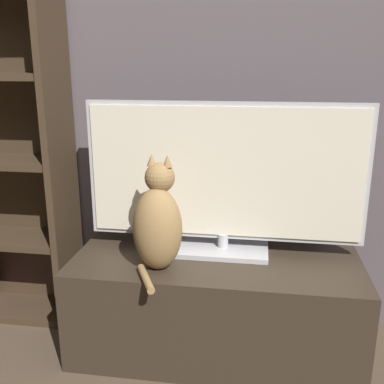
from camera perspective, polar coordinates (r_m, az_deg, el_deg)
wall_back at (r=2.01m, az=4.44°, el=19.46°), size 4.80×0.05×2.60m
tv_stand at (r=1.95m, az=3.02°, el=-13.80°), size 1.16×0.54×0.41m
tv at (r=1.82m, az=4.12°, el=1.73°), size 1.13×0.23×0.62m
cat at (r=1.70m, az=-4.32°, el=-3.96°), size 0.21×0.31×0.44m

